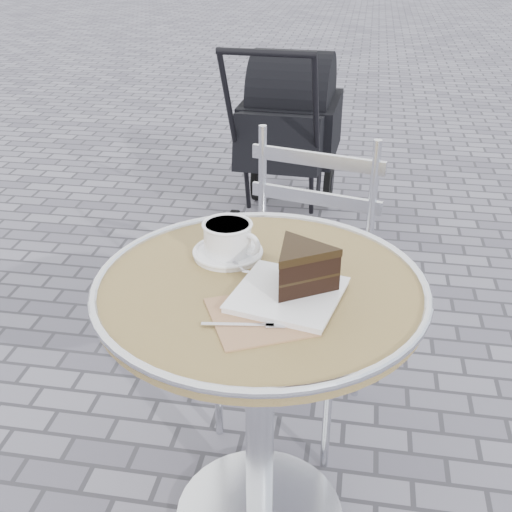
% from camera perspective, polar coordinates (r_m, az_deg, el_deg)
% --- Properties ---
extents(cafe_table, '(0.72, 0.72, 0.74)m').
position_cam_1_polar(cafe_table, '(1.46, 0.37, -8.05)').
color(cafe_table, silver).
rests_on(cafe_table, ground).
extents(cappuccino_set, '(0.16, 0.18, 0.08)m').
position_cam_1_polar(cappuccino_set, '(1.46, -2.48, 1.29)').
color(cappuccino_set, white).
rests_on(cappuccino_set, cafe_table).
extents(cake_plate_set, '(0.29, 0.32, 0.11)m').
position_cam_1_polar(cake_plate_set, '(1.30, 3.71, -1.61)').
color(cake_plate_set, '#A27559').
rests_on(cake_plate_set, cafe_table).
extents(bistro_chair, '(0.48, 0.48, 0.89)m').
position_cam_1_polar(bistro_chair, '(1.90, 4.41, 0.49)').
color(bistro_chair, silver).
rests_on(bistro_chair, ground).
extents(baby_stroller, '(0.47, 0.95, 0.97)m').
position_cam_1_polar(baby_stroller, '(3.24, 2.83, 10.40)').
color(baby_stroller, black).
rests_on(baby_stroller, ground).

